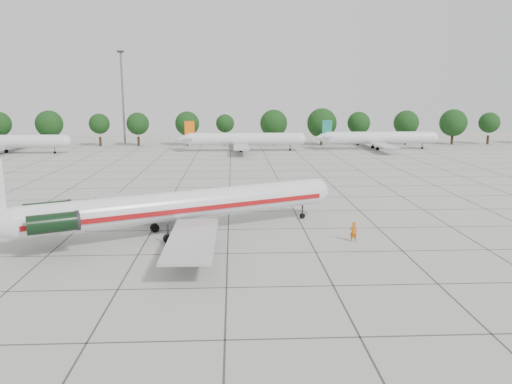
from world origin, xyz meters
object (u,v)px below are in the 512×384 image
ground_crew (353,232)px  bg_airliner_c (244,139)px  main_airliner (165,207)px  bg_airliner_b (5,142)px  floodlight_mast (123,92)px  bg_airliner_d (379,138)px

ground_crew → bg_airliner_c: 76.99m
main_airliner → ground_crew: main_airliner is taller
main_airliner → bg_airliner_b: 84.79m
main_airliner → floodlight_mast: (-23.82, 94.38, 11.19)m
main_airliner → bg_airliner_c: size_ratio=1.26×
bg_airliner_b → bg_airliner_c: size_ratio=1.00×
ground_crew → bg_airliner_b: bearing=-54.0°
main_airliner → ground_crew: bearing=-32.2°
main_airliner → bg_airliner_c: (9.48, 74.02, -0.19)m
bg_airliner_d → bg_airliner_c: bearing=-176.0°
bg_airliner_c → bg_airliner_d: bearing=4.0°
bg_airliner_c → floodlight_mast: 40.65m
ground_crew → floodlight_mast: bearing=-72.1°
bg_airliner_b → bg_airliner_d: bearing=3.6°
floodlight_mast → ground_crew: bearing=-66.5°
main_airliner → bg_airliner_d: bearing=35.6°
bg_airliner_d → floodlight_mast: floodlight_mast is taller
bg_airliner_d → floodlight_mast: bearing=165.1°
ground_crew → bg_airliner_b: size_ratio=0.07×
bg_airliner_b → bg_airliner_d: size_ratio=1.00×
bg_airliner_d → bg_airliner_b: bearing=-176.4°
bg_airliner_d → floodlight_mast: (-67.53, 17.97, 11.37)m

